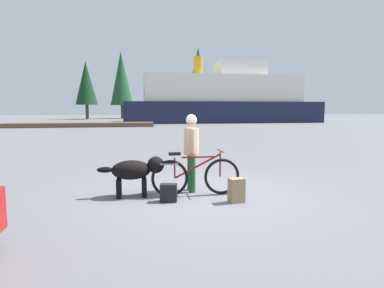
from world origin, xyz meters
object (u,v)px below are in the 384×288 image
at_px(dog, 136,170).
at_px(ferry_boat, 221,100).
at_px(backpack, 236,190).
at_px(handbag_pannier, 169,193).
at_px(bicycle, 196,176).
at_px(person_cyclist, 191,146).

bearing_deg(dog, ferry_boat, 72.50).
xyz_separation_m(backpack, ferry_boat, (8.73, 34.44, 2.57)).
height_order(backpack, handbag_pannier, backpack).
bearing_deg(handbag_pannier, ferry_boat, 73.69).
xyz_separation_m(bicycle, backpack, (0.68, -0.61, -0.17)).
xyz_separation_m(bicycle, person_cyclist, (-0.03, 0.37, 0.59)).
bearing_deg(person_cyclist, backpack, -54.06).
bearing_deg(handbag_pannier, backpack, -11.40).
distance_m(bicycle, ferry_boat, 35.19).
height_order(dog, ferry_boat, ferry_boat).
bearing_deg(dog, bicycle, -6.55).
bearing_deg(backpack, dog, 158.38).
distance_m(bicycle, handbag_pannier, 0.73).
height_order(bicycle, backpack, bicycle).
bearing_deg(backpack, handbag_pannier, 168.60).
relative_size(bicycle, backpack, 3.97).
bearing_deg(backpack, ferry_boat, 75.78).
bearing_deg(bicycle, backpack, -41.79).
xyz_separation_m(bicycle, dog, (-1.21, 0.14, 0.14)).
height_order(dog, handbag_pannier, dog).
relative_size(dog, ferry_boat, 0.06).
distance_m(dog, backpack, 2.06).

